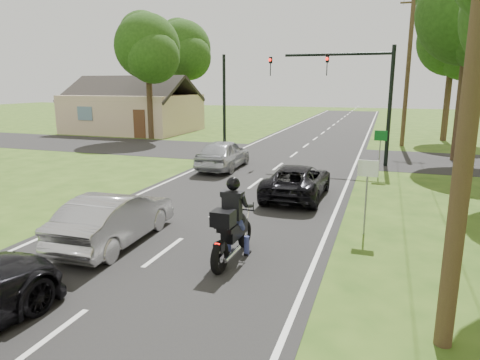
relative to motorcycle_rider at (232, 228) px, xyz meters
name	(u,v)px	position (x,y,z in m)	size (l,w,h in m)	color
ground	(164,252)	(-1.79, -0.10, -0.81)	(140.00, 140.00, 0.00)	#2D4C15
road	(268,174)	(-1.79, 9.90, -0.80)	(8.00, 100.00, 0.01)	black
cross_road	(294,155)	(-1.79, 15.90, -0.81)	(60.00, 7.00, 0.01)	black
motorcycle_rider	(232,228)	(0.00, 0.00, 0.00)	(0.68, 2.40, 2.06)	black
dark_suv	(297,181)	(0.31, 6.29, -0.19)	(2.03, 4.40, 1.22)	black
silver_sedan	(115,218)	(-3.31, 0.08, -0.12)	(1.44, 4.12, 1.36)	#AAAAAF
silver_suv	(223,154)	(-4.22, 10.46, -0.06)	(1.74, 4.33, 1.48)	#B0B3B9
traffic_signal	(353,84)	(1.55, 13.90, 3.33)	(6.38, 0.44, 6.00)	black
signal_pole_far	(224,101)	(-6.99, 17.90, 2.19)	(0.20, 0.20, 6.00)	black
utility_pole_far	(408,69)	(4.41, 21.90, 4.27)	(1.60, 0.28, 10.00)	brown
sign_white	(367,179)	(2.91, 2.88, 0.79)	(0.55, 0.07, 2.12)	slate
sign_green	(380,142)	(3.11, 10.88, 0.79)	(0.55, 0.07, 2.12)	slate
tree_row_d	(477,18)	(7.31, 16.66, 6.62)	(5.76, 5.58, 10.45)	#332316
tree_row_e	(458,45)	(7.69, 25.68, 6.02)	(5.28, 5.12, 9.61)	#332316
tree_left_near	(149,50)	(-13.52, 19.69, 5.72)	(5.12, 4.96, 9.22)	#332316
tree_left_far	(185,52)	(-15.49, 29.66, 6.32)	(5.76, 5.58, 10.14)	#332316
house	(134,111)	(-17.79, 23.90, 0.96)	(10.20, 8.00, 4.84)	#C9AB8B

